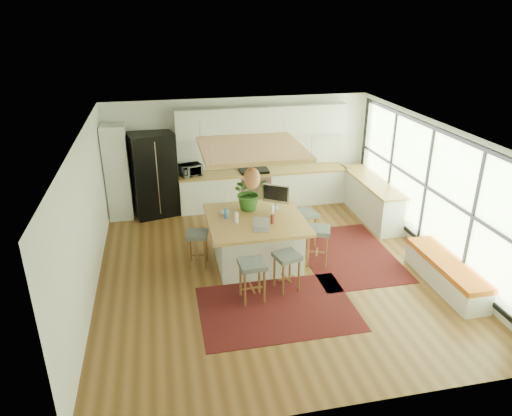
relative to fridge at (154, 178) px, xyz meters
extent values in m
plane|color=brown|center=(2.14, -3.19, -0.93)|extent=(7.00, 7.00, 0.00)
plane|color=white|center=(2.14, -3.19, 1.78)|extent=(7.00, 7.00, 0.00)
plane|color=white|center=(2.14, 0.31, 0.42)|extent=(6.50, 0.00, 6.50)
plane|color=white|center=(2.14, -6.69, 0.42)|extent=(6.50, 0.00, 6.50)
plane|color=white|center=(-1.11, -3.19, 0.42)|extent=(0.00, 7.00, 7.00)
plane|color=white|center=(5.39, -3.19, 0.42)|extent=(0.00, 7.00, 7.00)
cube|color=white|center=(-0.81, -0.01, 0.20)|extent=(0.55, 0.60, 2.25)
cube|color=white|center=(2.69, -0.01, -0.49)|extent=(4.20, 0.60, 0.88)
cube|color=#A87A3B|center=(2.69, -0.01, -0.03)|extent=(4.24, 0.64, 0.05)
cube|color=white|center=(2.69, 0.29, 0.43)|extent=(4.20, 0.02, 0.80)
cube|color=white|center=(2.69, 0.13, 1.22)|extent=(4.20, 0.34, 0.70)
cube|color=white|center=(5.07, -1.19, -0.49)|extent=(0.60, 2.50, 0.88)
cube|color=#A87A3B|center=(5.07, -1.19, -0.03)|extent=(0.64, 2.54, 0.05)
cube|color=black|center=(1.93, -4.47, -0.92)|extent=(2.60, 1.80, 0.01)
cube|color=black|center=(3.80, -2.94, -0.92)|extent=(1.80, 2.60, 0.01)
imported|color=#A5A5AA|center=(0.89, 0.01, 0.17)|extent=(0.56, 0.42, 0.34)
imported|color=#1E4C19|center=(1.88, -2.31, 0.29)|extent=(0.78, 0.84, 0.58)
imported|color=white|center=(1.35, -2.46, 0.03)|extent=(0.20, 0.20, 0.05)
cylinder|color=#367DDA|center=(1.36, -2.69, 0.10)|extent=(0.07, 0.07, 0.19)
cylinder|color=white|center=(1.51, -2.94, 0.10)|extent=(0.07, 0.07, 0.19)
cylinder|color=brown|center=(2.16, -3.09, 0.10)|extent=(0.07, 0.07, 0.19)
cylinder|color=white|center=(2.26, -2.74, 0.10)|extent=(0.07, 0.07, 0.19)
camera|label=1|loc=(0.23, -10.85, 3.74)|focal=32.92mm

